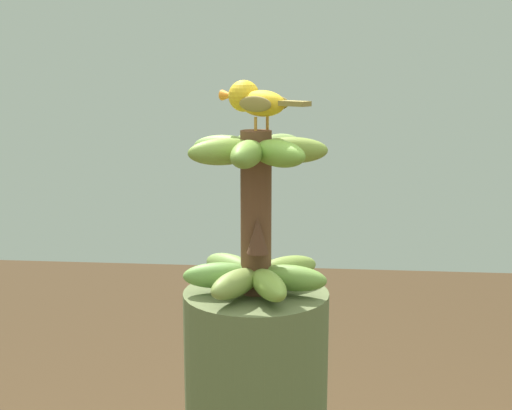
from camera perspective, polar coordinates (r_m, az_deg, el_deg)
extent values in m
cylinder|color=brown|center=(1.19, 0.00, -0.65)|extent=(0.05, 0.05, 0.28)
ellipsoid|color=olive|center=(1.17, -1.67, -6.29)|extent=(0.13, 0.09, 0.04)
ellipsoid|color=olive|center=(1.16, 1.01, -6.39)|extent=(0.13, 0.09, 0.04)
ellipsoid|color=olive|center=(1.20, 2.84, -5.82)|extent=(0.07, 0.13, 0.04)
ellipsoid|color=olive|center=(1.25, 2.46, -5.09)|extent=(0.11, 0.12, 0.04)
ellipsoid|color=#6FA149|center=(1.28, 0.34, -4.72)|extent=(0.12, 0.05, 0.04)
ellipsoid|color=olive|center=(1.26, -2.01, -4.94)|extent=(0.11, 0.12, 0.04)
ellipsoid|color=#6B9C44|center=(1.21, -2.97, -5.62)|extent=(0.07, 0.13, 0.04)
ellipsoid|color=#769B46|center=(1.20, -2.44, 4.56)|extent=(0.09, 0.13, 0.04)
ellipsoid|color=olive|center=(1.15, -2.59, 4.27)|extent=(0.10, 0.13, 0.04)
ellipsoid|color=olive|center=(1.12, -0.71, 4.07)|extent=(0.13, 0.06, 0.04)
ellipsoid|color=#72A038|center=(1.13, 1.77, 4.14)|extent=(0.12, 0.11, 0.04)
ellipsoid|color=olive|center=(1.17, 2.80, 4.41)|extent=(0.05, 0.12, 0.04)
ellipsoid|color=#7A984B|center=(1.22, 1.72, 4.67)|extent=(0.12, 0.10, 0.04)
ellipsoid|color=#72A13D|center=(1.23, -0.55, 4.74)|extent=(0.13, 0.08, 0.04)
cone|color=#4C2D1E|center=(1.17, 0.14, -2.43)|extent=(0.04, 0.04, 0.06)
cylinder|color=#C68933|center=(1.18, 0.91, 6.56)|extent=(0.00, 0.00, 0.02)
cylinder|color=#C68933|center=(1.16, 0.09, 6.48)|extent=(0.01, 0.00, 0.02)
ellipsoid|color=gold|center=(1.17, 0.51, 8.11)|extent=(0.09, 0.10, 0.04)
ellipsoid|color=olive|center=(1.18, 1.35, 8.15)|extent=(0.04, 0.06, 0.03)
ellipsoid|color=olive|center=(1.15, -0.02, 8.05)|extent=(0.04, 0.06, 0.03)
cube|color=olive|center=(1.13, 3.10, 8.08)|extent=(0.05, 0.05, 0.01)
sphere|color=gold|center=(1.19, -0.96, 8.69)|extent=(0.05, 0.05, 0.05)
sphere|color=black|center=(1.18, -1.84, 8.85)|extent=(0.01, 0.01, 0.01)
cone|color=orange|center=(1.22, -2.20, 8.73)|extent=(0.03, 0.03, 0.02)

